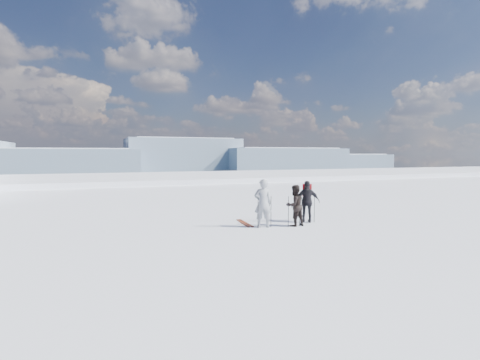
# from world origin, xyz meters

# --- Properties ---
(lake_basin) EXTENTS (820.00, 820.00, 71.62)m
(lake_basin) POSITION_xyz_m (0.00, 30.00, -6.50)
(lake_basin) COLOR white
(lake_basin) RESTS_ON ground
(far_mountain_range) EXTENTS (770.00, 110.00, 53.00)m
(far_mountain_range) POSITION_xyz_m (29.60, 454.78, -7.19)
(far_mountain_range) COLOR slate
(far_mountain_range) RESTS_ON ground
(skier_grey) EXTENTS (0.77, 0.60, 1.88)m
(skier_grey) POSITION_xyz_m (-0.92, 1.88, 0.94)
(skier_grey) COLOR #9398A1
(skier_grey) RESTS_ON ground
(skier_dark) EXTENTS (0.89, 0.75, 1.63)m
(skier_dark) POSITION_xyz_m (0.36, 1.67, 0.82)
(skier_dark) COLOR black
(skier_dark) RESTS_ON ground
(skier_pack) EXTENTS (1.10, 0.85, 1.74)m
(skier_pack) POSITION_xyz_m (1.25, 2.19, 0.87)
(skier_pack) COLOR black
(skier_pack) RESTS_ON ground
(backpack) EXTENTS (0.42, 0.36, 0.52)m
(backpack) POSITION_xyz_m (1.37, 2.41, 1.99)
(backpack) COLOR red
(backpack) RESTS_ON skier_pack
(ski_poles) EXTENTS (2.71, 0.60, 1.31)m
(ski_poles) POSITION_xyz_m (0.20, 1.86, 0.61)
(ski_poles) COLOR black
(ski_poles) RESTS_ON ground
(skis_loose) EXTENTS (0.38, 1.70, 0.03)m
(skis_loose) POSITION_xyz_m (-1.28, 2.91, 0.01)
(skis_loose) COLOR black
(skis_loose) RESTS_ON ground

